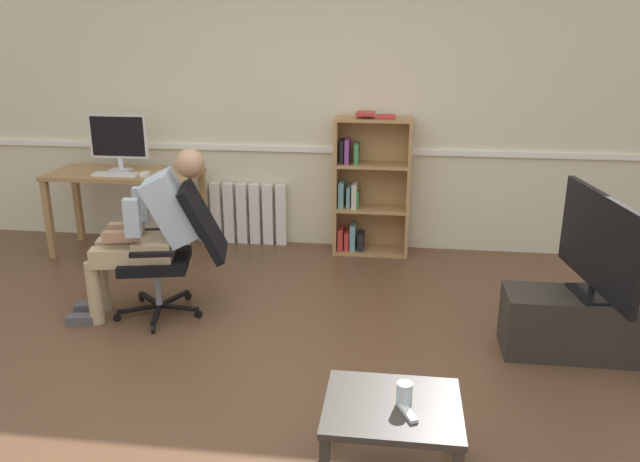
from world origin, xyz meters
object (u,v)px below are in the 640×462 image
(computer_desk, at_px, (125,184))
(bookshelf, at_px, (367,188))
(imac_monitor, at_px, (118,138))
(person_seated, at_px, (149,229))
(coffee_table, at_px, (392,415))
(office_chair, at_px, (177,246))
(tv_screen, at_px, (599,244))
(keyboard, at_px, (116,174))
(radiator, at_px, (242,213))
(drinking_glass, at_px, (404,394))
(computer_mouse, at_px, (145,174))
(spare_remote, at_px, (407,412))
(tv_stand, at_px, (587,325))

(computer_desk, xyz_separation_m, bookshelf, (2.17, 0.29, -0.05))
(imac_monitor, distance_m, person_seated, 1.61)
(person_seated, distance_m, coffee_table, 2.32)
(person_seated, bearing_deg, bookshelf, 124.78)
(office_chair, height_order, person_seated, person_seated)
(tv_screen, distance_m, coffee_table, 1.83)
(keyboard, distance_m, office_chair, 1.45)
(radiator, bearing_deg, bookshelf, -4.60)
(coffee_table, xyz_separation_m, drinking_glass, (0.05, 0.01, 0.11))
(computer_mouse, height_order, tv_screen, tv_screen)
(person_seated, distance_m, spare_remote, 2.40)
(computer_mouse, xyz_separation_m, bookshelf, (1.93, 0.41, -0.17))
(keyboard, bearing_deg, spare_remote, -46.56)
(drinking_glass, bearing_deg, person_seated, 139.90)
(keyboard, bearing_deg, tv_screen, -19.71)
(keyboard, bearing_deg, imac_monitor, 102.65)
(computer_desk, height_order, coffee_table, computer_desk)
(radiator, bearing_deg, office_chair, -91.78)
(tv_screen, bearing_deg, keyboard, 61.99)
(person_seated, bearing_deg, office_chair, 90.00)
(tv_stand, xyz_separation_m, spare_remote, (-1.13, -1.37, 0.18))
(radiator, bearing_deg, drinking_glass, -63.79)
(computer_desk, relative_size, coffee_table, 2.17)
(person_seated, relative_size, tv_stand, 1.18)
(keyboard, bearing_deg, coffee_table, -46.60)
(tv_screen, bearing_deg, radiator, 47.29)
(tv_stand, relative_size, tv_screen, 1.01)
(computer_desk, relative_size, tv_stand, 1.30)
(tv_screen, bearing_deg, spare_remote, 132.17)
(bookshelf, relative_size, drinking_glass, 11.83)
(bookshelf, relative_size, tv_screen, 1.27)
(computer_desk, relative_size, computer_mouse, 13.42)
(imac_monitor, height_order, computer_mouse, imac_monitor)
(computer_mouse, xyz_separation_m, radiator, (0.73, 0.51, -0.48))
(computer_desk, bearing_deg, computer_mouse, -26.32)
(computer_desk, distance_m, keyboard, 0.18)
(radiator, distance_m, person_seated, 1.71)
(person_seated, xyz_separation_m, spare_remote, (1.80, -1.57, -0.26))
(bookshelf, height_order, office_chair, bookshelf)
(spare_remote, bearing_deg, computer_mouse, 105.66)
(person_seated, xyz_separation_m, coffee_table, (1.73, -1.51, -0.33))
(imac_monitor, bearing_deg, person_seated, -59.06)
(computer_mouse, bearing_deg, tv_screen, -21.35)
(imac_monitor, bearing_deg, computer_desk, -50.88)
(imac_monitor, xyz_separation_m, tv_screen, (3.74, -1.54, -0.30))
(imac_monitor, distance_m, tv_screen, 4.05)
(drinking_glass, bearing_deg, spare_remote, -77.72)
(keyboard, distance_m, tv_stand, 3.96)
(office_chair, xyz_separation_m, spare_remote, (1.62, -1.61, -0.14))
(imac_monitor, relative_size, computer_mouse, 5.37)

